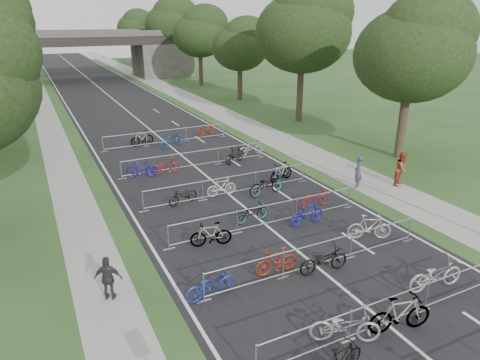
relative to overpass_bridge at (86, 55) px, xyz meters
The scene contains 45 objects.
road 15.41m from the overpass_bridge, 90.00° to the right, with size 11.00×140.00×0.01m, color black.
sidewalk_right 17.36m from the overpass_bridge, 61.93° to the right, with size 3.00×140.00×0.01m, color gray.
sidewalk_left 17.14m from the overpass_bridge, 116.57° to the right, with size 2.00×140.00×0.01m, color gray.
lane_markings 15.41m from the overpass_bridge, 90.00° to the right, with size 0.12×140.00×0.00m, color silver.
overpass_bridge is the anchor object (origin of this frame).
tree_right_0 50.91m from the overpass_bridge, 75.05° to the right, with size 7.17×7.17×10.93m.
tree_right_1 39.56m from the overpass_bridge, 70.53° to the right, with size 8.18×8.18×12.47m.
tree_right_2 28.39m from the overpass_bridge, 62.40° to the right, with size 6.16×6.16×9.39m.
tree_right_3 18.82m from the overpass_bridge, 44.93° to the right, with size 7.17×7.17×10.93m.
tree_right_4 13.86m from the overpass_bridge, ahead, with size 8.18×8.18×12.47m.
tree_right_5 17.23m from the overpass_bridge, 39.82° to the left, with size 6.16×6.16×9.39m.
tree_left_6 25.77m from the overpass_bridge, 116.43° to the left, with size 6.72×6.72×10.25m.
tree_right_6 26.62m from the overpass_bridge, 60.25° to the left, with size 7.17×7.17×10.93m.
barrier_row_1 61.47m from the overpass_bridge, 90.00° to the right, with size 9.70×0.08×1.10m.
barrier_row_2 57.88m from the overpass_bridge, 90.00° to the right, with size 9.70×0.08×1.10m.
barrier_row_3 54.08m from the overpass_bridge, 90.00° to the right, with size 9.70×0.08×1.10m.
barrier_row_4 50.09m from the overpass_bridge, 90.00° to the right, with size 9.70×0.08×1.10m.
barrier_row_5 45.10m from the overpass_bridge, 90.00° to the right, with size 9.70×0.08×1.10m.
barrier_row_6 39.11m from the overpass_bridge, 90.00° to the right, with size 9.70×0.08×1.10m.
bike_4 62.40m from the overpass_bridge, 92.36° to the right, with size 0.46×1.61×0.97m, color black.
bike_5 61.43m from the overpass_bridge, 91.55° to the right, with size 0.71×2.05×1.08m, color #97979E.
bike_6 61.78m from the overpass_bridge, 89.93° to the right, with size 0.58×2.05×1.23m, color #ACAFB4.
bike_7 60.81m from the overpass_bridge, 87.36° to the right, with size 0.76×2.17×1.14m, color #A5A5AD.
bike_8 57.91m from the overpass_bridge, 94.26° to the right, with size 0.65×1.85×0.97m, color #1C2C9B.
bike_9 57.52m from the overpass_bridge, 91.60° to the right, with size 0.48×1.70×1.02m, color maroon.
bike_10 58.20m from the overpass_bridge, 90.02° to the right, with size 0.68×1.96×1.03m, color black.
bike_11 57.09m from the overpass_bridge, 86.73° to the right, with size 0.52×1.85×1.11m, color #A1A0A8.
bike_12 54.65m from the overpass_bridge, 93.11° to the right, with size 0.49×1.73×1.04m, color #ACAFB4.
bike_13 53.34m from the overpass_bridge, 90.44° to the right, with size 0.59×1.70×0.89m, color #ACAFB4.
bike_14 54.73m from the overpass_bridge, 88.24° to the right, with size 0.51×1.81×1.09m, color navy.
bike_15 53.29m from the overpass_bridge, 86.67° to the right, with size 0.60×1.73×0.91m, color maroon.
bike_16 50.10m from the overpass_bridge, 92.94° to the right, with size 0.59×1.68×0.88m, color black.
bike_17 49.94m from the overpass_bridge, 90.47° to the right, with size 0.47×1.65×0.99m, color silver.
bike_18 50.84m from the overpass_bridge, 87.97° to the right, with size 0.74×2.13×1.12m, color #ACAFB4.
bike_19 49.59m from the overpass_bridge, 85.89° to the right, with size 0.51×1.80×1.08m, color #ACAFB4.
bike_20 45.42m from the overpass_bridge, 94.35° to the right, with size 0.52×1.84×1.10m, color navy.
bike_21 45.30m from the overpass_bridge, 92.54° to the right, with size 0.60×1.72×0.90m, color maroon.
bike_22 45.43m from the overpass_bridge, 86.72° to the right, with size 0.52×1.84×1.11m, color black.
bike_23 44.54m from the overpass_bridge, 84.45° to the right, with size 0.67×1.91×1.00m, color #939299.
bike_25 38.72m from the overpass_bridge, 92.58° to the right, with size 0.50×1.76×1.06m, color #ACAFB4.
bike_26 40.08m from the overpass_bridge, 89.88° to the right, with size 0.74×2.13×1.12m, color navy.
bike_27 38.26m from the overpass_bridge, 84.63° to the right, with size 0.47×1.68×1.01m, color #9F2517.
pedestrian_a 52.57m from the overpass_bridge, 82.56° to the right, with size 0.66×0.43×1.80m, color #393A56.
pedestrian_b 53.74m from the overpass_bridge, 80.13° to the right, with size 0.93×0.72×1.91m, color #9A3721.
pedestrian_c 56.81m from the overpass_bridge, 97.44° to the right, with size 0.92×0.38×1.57m, color #2C2B2E.
Camera 1 is at (-8.78, -3.90, 8.83)m, focal length 32.00 mm.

